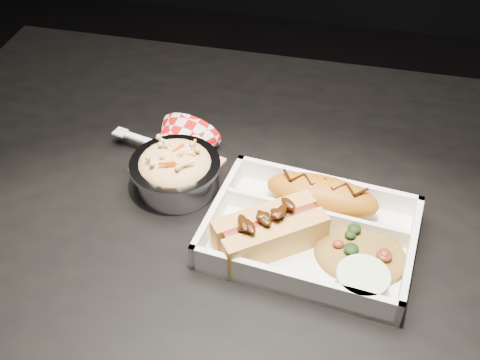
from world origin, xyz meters
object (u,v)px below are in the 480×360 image
Objects in this scene: fried_pastry at (322,195)px; foil_coleslaw_cup at (175,169)px; hotdog at (270,229)px; dining_table at (291,262)px; napkin_fork at (173,152)px; food_tray at (310,236)px.

foil_coleslaw_cup is (-0.20, 0.00, 0.00)m from fried_pastry.
foil_coleslaw_cup reaches higher than hotdog.
hotdog is at bearing -111.64° from dining_table.
fried_pastry is 0.20m from foil_coleslaw_cup.
fried_pastry is 0.85× the size of napkin_fork.
fried_pastry is 1.21× the size of foil_coleslaw_cup.
hotdog is 0.16m from foil_coleslaw_cup.
foil_coleslaw_cup is (-0.14, 0.08, -0.00)m from hotdog.
fried_pastry is at bearing 29.09° from dining_table.
dining_table is 8.13× the size of fried_pastry.
food_tray is 1.82× the size of fried_pastry.
food_tray is at bearing -14.09° from napkin_fork.
hotdog is at bearing -125.16° from fried_pastry.
hotdog is (-0.05, -0.08, 0.00)m from fried_pastry.
food_tray is 0.06m from hotdog.
napkin_fork is at bearing 165.50° from fried_pastry.
fried_pastry is 1.05× the size of hotdog.
napkin_fork is (-0.22, 0.06, -0.01)m from fried_pastry.
fried_pastry is at bearing 17.58° from hotdog.
hotdog is at bearing -28.82° from foil_coleslaw_cup.
hotdog is 0.81× the size of napkin_fork.
hotdog is 0.21m from napkin_fork.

